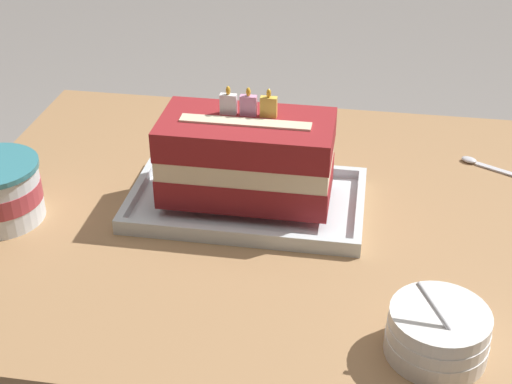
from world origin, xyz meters
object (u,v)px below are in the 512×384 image
at_px(birthday_cake, 247,157).
at_px(bowl_stack, 438,333).
at_px(foil_tray, 247,202).
at_px(serving_spoon_near_tray, 484,165).

xyz_separation_m(birthday_cake, bowl_stack, (0.28, -0.28, -0.06)).
distance_m(foil_tray, bowl_stack, 0.40).
bearing_deg(serving_spoon_near_tray, foil_tray, -153.39).
bearing_deg(bowl_stack, serving_spoon_near_tray, 77.74).
bearing_deg(birthday_cake, foil_tray, -90.00).
height_order(birthday_cake, serving_spoon_near_tray, birthday_cake).
relative_size(bowl_stack, serving_spoon_near_tray, 1.01).
bearing_deg(bowl_stack, foil_tray, 134.29).
xyz_separation_m(birthday_cake, serving_spoon_near_tray, (0.38, 0.19, -0.08)).
height_order(bowl_stack, serving_spoon_near_tray, bowl_stack).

